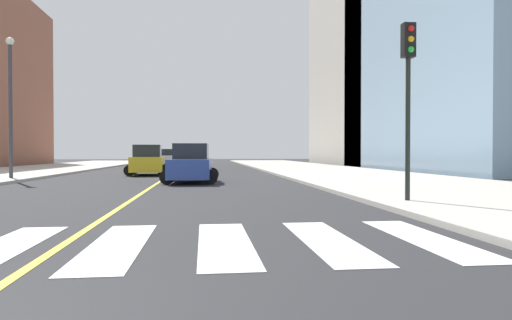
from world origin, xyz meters
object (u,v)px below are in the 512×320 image
at_px(car_blue_nearest, 191,164).
at_px(car_white_third, 169,158).
at_px(street_lamp, 10,96).
at_px(traffic_light_near_corner, 408,77).
at_px(car_gray_second, 197,162).
at_px(car_yellow_fourth, 148,161).

relative_size(car_blue_nearest, car_white_third, 1.01).
relative_size(car_white_third, street_lamp, 0.58).
xyz_separation_m(car_blue_nearest, car_white_third, (-3.73, 33.79, -0.01)).
relative_size(car_white_third, traffic_light_near_corner, 0.88).
bearing_deg(car_blue_nearest, street_lamp, -13.66).
xyz_separation_m(car_gray_second, car_yellow_fourth, (-3.29, -7.20, 0.20)).
bearing_deg(car_blue_nearest, car_yellow_fourth, -66.11).
distance_m(car_blue_nearest, traffic_light_near_corner, 13.15).
xyz_separation_m(car_gray_second, car_white_third, (-3.83, 18.32, 0.16)).
height_order(car_white_third, car_yellow_fourth, car_yellow_fourth).
xyz_separation_m(traffic_light_near_corner, street_lamp, (-16.65, 13.97, 0.96)).
bearing_deg(traffic_light_near_corner, street_lamp, -39.99).
bearing_deg(car_gray_second, car_white_third, -80.60).
relative_size(traffic_light_near_corner, street_lamp, 0.66).
height_order(car_blue_nearest, street_lamp, street_lamp).
bearing_deg(car_blue_nearest, car_white_third, -80.92).
distance_m(car_gray_second, car_yellow_fourth, 7.92).
bearing_deg(car_gray_second, car_yellow_fourth, 63.04).
relative_size(car_yellow_fourth, traffic_light_near_corner, 0.92).
xyz_separation_m(car_blue_nearest, car_gray_second, (0.10, 15.47, -0.17)).
xyz_separation_m(car_blue_nearest, street_lamp, (-10.03, 2.96, 3.79)).
bearing_deg(car_white_third, car_yellow_fourth, -91.16).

